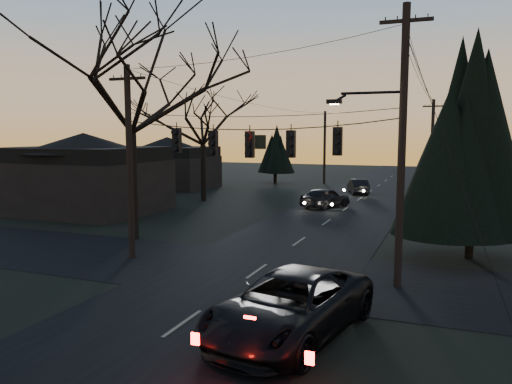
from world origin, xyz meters
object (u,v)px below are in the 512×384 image
at_px(utility_pole_right, 397,287).
at_px(sedan_oncoming_b, 358,187).
at_px(utility_pole_far_r, 430,197).
at_px(utility_pole_far_l, 324,183).
at_px(utility_pole_left, 132,258).
at_px(sedan_oncoming_a, 325,198).
at_px(evergreen_right, 474,147).
at_px(suv_near, 290,306).
at_px(bare_tree_left, 131,89).

xyz_separation_m(utility_pole_right, sedan_oncoming_b, (-6.30, 27.76, 0.68)).
relative_size(utility_pole_far_r, utility_pole_far_l, 1.06).
height_order(utility_pole_right, sedan_oncoming_b, utility_pole_right).
height_order(utility_pole_left, sedan_oncoming_a, utility_pole_left).
distance_m(evergreen_right, sedan_oncoming_b, 24.38).
bearing_deg(sedan_oncoming_a, utility_pole_right, 135.80).
height_order(utility_pole_far_l, evergreen_right, evergreen_right).
distance_m(suv_near, sedan_oncoming_a, 24.30).
height_order(utility_pole_far_l, sedan_oncoming_b, utility_pole_far_l).
bearing_deg(sedan_oncoming_a, sedan_oncoming_b, -69.87).
distance_m(utility_pole_left, suv_near, 10.85).
distance_m(bare_tree_left, sedan_oncoming_b, 26.36).
relative_size(utility_pole_far_l, evergreen_right, 0.92).
relative_size(utility_pole_far_r, evergreen_right, 0.98).
height_order(suv_near, sedan_oncoming_a, suv_near).
distance_m(utility_pole_far_r, sedan_oncoming_a, 12.14).
height_order(utility_pole_far_r, utility_pole_far_l, utility_pole_far_r).
relative_size(utility_pole_right, evergreen_right, 1.15).
relative_size(utility_pole_far_r, sedan_oncoming_a, 1.92).
xyz_separation_m(utility_pole_left, sedan_oncoming_b, (5.20, 27.76, 0.68)).
height_order(utility_pole_far_r, evergreen_right, evergreen_right).
height_order(bare_tree_left, evergreen_right, bare_tree_left).
bearing_deg(utility_pole_far_r, sedan_oncoming_a, -125.57).
distance_m(utility_pole_left, evergreen_right, 15.87).
height_order(utility_pole_far_r, bare_tree_left, bare_tree_left).
distance_m(utility_pole_left, sedan_oncoming_a, 18.70).
height_order(utility_pole_far_r, suv_near, utility_pole_far_r).
bearing_deg(evergreen_right, sedan_oncoming_a, 127.11).
xyz_separation_m(utility_pole_far_r, sedan_oncoming_b, (-6.30, -0.24, 0.68)).
distance_m(utility_pole_far_r, utility_pole_far_l, 14.01).
bearing_deg(sedan_oncoming_b, bare_tree_left, 53.15).
bearing_deg(sedan_oncoming_a, utility_pole_far_l, -51.42).
bearing_deg(suv_near, bare_tree_left, 152.47).
relative_size(evergreen_right, sedan_oncoming_a, 1.97).
relative_size(utility_pole_right, sedan_oncoming_b, 2.42).
xyz_separation_m(utility_pole_right, bare_tree_left, (-13.84, 3.53, 7.83)).
xyz_separation_m(evergreen_right, sedan_oncoming_a, (-9.60, 12.69, -4.19)).
height_order(bare_tree_left, suv_near, bare_tree_left).
bearing_deg(utility_pole_far_l, sedan_oncoming_b, -57.74).
relative_size(utility_pole_left, bare_tree_left, 0.76).
bearing_deg(bare_tree_left, utility_pole_left, -56.51).
relative_size(bare_tree_left, sedan_oncoming_a, 2.53).
bearing_deg(sedan_oncoming_b, utility_pole_far_r, 162.59).
distance_m(bare_tree_left, suv_near, 16.33).
height_order(utility_pole_left, evergreen_right, evergreen_right).
xyz_separation_m(utility_pole_right, utility_pole_left, (-11.50, 0.00, 0.00)).
bearing_deg(utility_pole_far_r, bare_tree_left, -119.49).
xyz_separation_m(bare_tree_left, sedan_oncoming_a, (6.79, 14.61, -7.07)).
distance_m(evergreen_right, suv_near, 12.82).
relative_size(utility_pole_far_l, bare_tree_left, 0.71).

